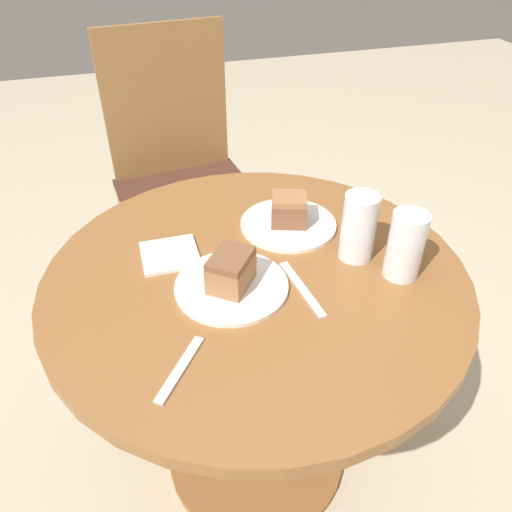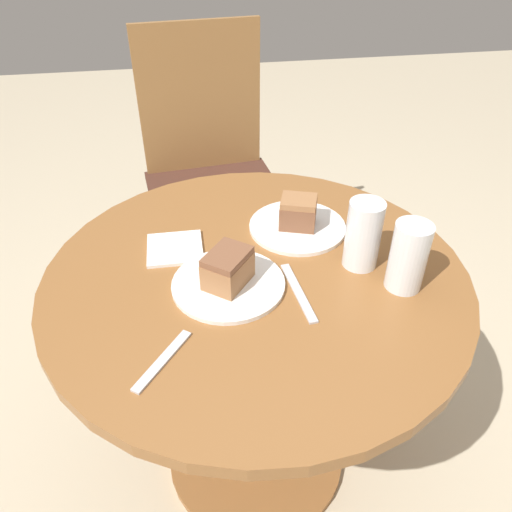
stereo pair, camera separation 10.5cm
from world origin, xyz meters
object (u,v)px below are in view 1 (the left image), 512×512
(glass_lemonade, at_px, (405,248))
(glass_water, at_px, (358,231))
(plate_far, at_px, (288,224))
(cake_slice_near, at_px, (231,270))
(cake_slice_far, at_px, (289,210))
(plate_near, at_px, (232,286))
(chair, at_px, (181,171))

(glass_lemonade, height_order, glass_water, glass_water)
(plate_far, height_order, glass_water, glass_water)
(plate_far, distance_m, cake_slice_near, 0.27)
(cake_slice_far, bearing_deg, cake_slice_near, -135.86)
(cake_slice_far, bearing_deg, plate_near, -135.86)
(plate_far, height_order, glass_lemonade, glass_lemonade)
(plate_near, xyz_separation_m, cake_slice_near, (0.00, 0.00, 0.04))
(plate_near, xyz_separation_m, glass_water, (0.29, 0.03, 0.06))
(chair, height_order, plate_far, chair)
(plate_near, xyz_separation_m, plate_far, (0.19, 0.19, 0.00))
(chair, xyz_separation_m, cake_slice_far, (0.15, -0.73, 0.23))
(glass_water, bearing_deg, cake_slice_far, 122.64)
(plate_near, distance_m, plate_far, 0.27)
(cake_slice_near, bearing_deg, glass_lemonade, -9.36)
(cake_slice_near, bearing_deg, plate_far, 44.14)
(chair, xyz_separation_m, cake_slice_near, (-0.04, -0.91, 0.23))
(chair, bearing_deg, cake_slice_far, -84.34)
(plate_far, relative_size, cake_slice_far, 2.29)
(plate_far, xyz_separation_m, glass_water, (0.10, -0.16, 0.06))
(cake_slice_far, xyz_separation_m, glass_lemonade, (0.16, -0.24, 0.02))
(cake_slice_near, relative_size, glass_water, 0.79)
(glass_lemonade, xyz_separation_m, glass_water, (-0.06, 0.09, -0.00))
(chair, bearing_deg, glass_water, -80.18)
(chair, xyz_separation_m, glass_lemonade, (0.32, -0.97, 0.25))
(glass_water, bearing_deg, cake_slice_near, -174.64)
(plate_near, distance_m, cake_slice_far, 0.27)
(cake_slice_far, bearing_deg, chair, 101.72)
(chair, bearing_deg, plate_near, -98.55)
(plate_far, distance_m, cake_slice_far, 0.04)
(cake_slice_far, height_order, glass_lemonade, glass_lemonade)
(plate_near, bearing_deg, glass_lemonade, -9.36)
(chair, bearing_deg, plate_far, -84.34)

